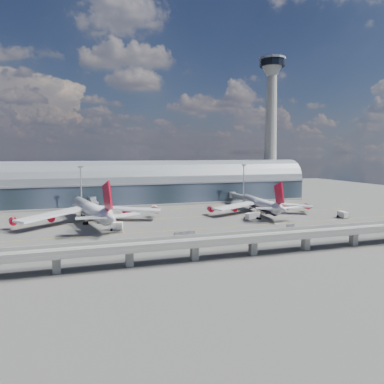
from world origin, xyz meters
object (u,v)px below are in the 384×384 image
object	(u,v)px
control_tower	(271,127)
service_truck_1	(116,226)
cargo_train_0	(246,235)
service_truck_3	(343,215)
cargo_train_1	(184,233)
cargo_train_2	(290,226)
service_truck_5	(88,213)
service_truck_2	(253,216)
airliner_left	(92,210)
floodlight_mast_left	(81,188)
floodlight_mast_right	(244,183)
service_truck_4	(155,209)
airliner_right	(261,204)

from	to	relation	value
control_tower	service_truck_1	xyz separation A→B (m)	(-122.66, -84.33, -49.96)
cargo_train_0	service_truck_3	bearing A→B (deg)	-62.22
cargo_train_0	cargo_train_1	distance (m)	24.46
service_truck_1	cargo_train_0	distance (m)	55.67
service_truck_1	cargo_train_2	world-z (taller)	service_truck_1
service_truck_5	cargo_train_1	bearing A→B (deg)	-123.81
cargo_train_2	service_truck_5	bearing A→B (deg)	71.20
service_truck_2	cargo_train_2	size ratio (longest dim) A/B	2.00
service_truck_3	cargo_train_1	distance (m)	89.88
service_truck_2	cargo_train_2	bearing A→B (deg)	169.58
service_truck_5	cargo_train_1	world-z (taller)	service_truck_5
cargo_train_1	airliner_left	bearing A→B (deg)	49.43
floodlight_mast_left	service_truck_3	bearing A→B (deg)	-26.15
service_truck_3	cargo_train_1	xyz separation A→B (m)	(-88.76, -14.11, -0.81)
service_truck_5	service_truck_2	bearing A→B (deg)	-88.02
service_truck_1	service_truck_5	size ratio (longest dim) A/B	0.93
control_tower	floodlight_mast_right	distance (m)	58.76
service_truck_1	cargo_train_2	size ratio (longest dim) A/B	1.34
floodlight_mast_right	service_truck_3	bearing A→B (deg)	-67.32
floodlight_mast_right	service_truck_1	distance (m)	104.88
service_truck_3	cargo_train_2	size ratio (longest dim) A/B	1.48
service_truck_4	service_truck_5	size ratio (longest dim) A/B	0.77
cargo_train_0	service_truck_1	bearing A→B (deg)	64.42
airliner_left	service_truck_1	bearing A→B (deg)	-74.82
service_truck_2	service_truck_5	xyz separation A→B (m)	(-77.79, 34.62, -0.16)
floodlight_mast_right	cargo_train_1	world-z (taller)	floodlight_mast_right
service_truck_3	floodlight_mast_left	bearing A→B (deg)	162.06
service_truck_2	service_truck_5	size ratio (longest dim) A/B	1.39
floodlight_mast_right	cargo_train_2	bearing A→B (deg)	-100.19
airliner_left	service_truck_4	world-z (taller)	airliner_left
floodlight_mast_left	cargo_train_2	world-z (taller)	floodlight_mast_left
service_truck_2	floodlight_mast_right	bearing A→B (deg)	-46.21
floodlight_mast_right	service_truck_3	size ratio (longest dim) A/B	3.72
floodlight_mast_left	cargo_train_1	xyz separation A→B (m)	(37.06, -75.89, -12.81)
floodlight_mast_left	service_truck_1	xyz separation A→B (m)	(12.34, -56.33, -11.96)
airliner_left	service_truck_3	size ratio (longest dim) A/B	10.59
service_truck_3	service_truck_5	distance (m)	131.43
control_tower	cargo_train_2	distance (m)	124.76
airliner_left	service_truck_3	distance (m)	124.85
floodlight_mast_left	airliner_left	size ratio (longest dim) A/B	0.35
control_tower	cargo_train_1	distance (m)	151.55
floodlight_mast_left	floodlight_mast_right	distance (m)	100.00
control_tower	floodlight_mast_left	distance (m)	143.01
floodlight_mast_left	service_truck_2	xyz separation A→B (m)	(80.23, -51.09, -11.93)
floodlight_mast_right	cargo_train_0	xyz separation A→B (m)	(-40.96, -86.61, -12.88)
cargo_train_1	cargo_train_2	size ratio (longest dim) A/B	2.07
service_truck_4	cargo_train_1	size ratio (longest dim) A/B	0.53
service_truck_5	control_tower	bearing A→B (deg)	-45.48
airliner_right	service_truck_2	world-z (taller)	airliner_right
cargo_train_1	floodlight_mast_left	bearing A→B (deg)	34.00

